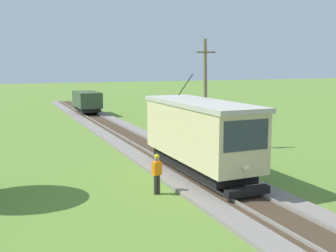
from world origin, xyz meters
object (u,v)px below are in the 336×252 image
(utility_pole_mid, at_px, (205,93))
(second_worker, at_px, (157,172))
(red_tram, at_px, (199,134))
(freight_car, at_px, (87,101))

(utility_pole_mid, height_order, second_worker, utility_pole_mid)
(red_tram, distance_m, second_worker, 3.58)
(red_tram, distance_m, utility_pole_mid, 7.17)
(utility_pole_mid, distance_m, second_worker, 10.44)
(utility_pole_mid, bearing_deg, freight_car, 99.78)
(red_tram, xyz_separation_m, second_worker, (-2.93, -1.65, -1.21))
(red_tram, bearing_deg, utility_pole_mid, 58.98)
(freight_car, bearing_deg, red_tram, -89.99)
(freight_car, bearing_deg, second_worker, -95.84)
(red_tram, height_order, second_worker, red_tram)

